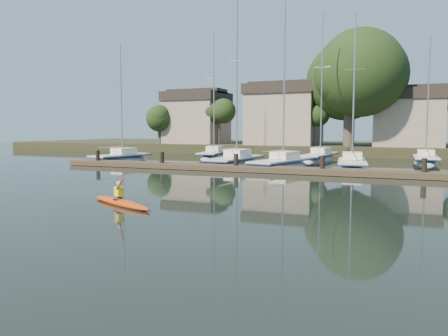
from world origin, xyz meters
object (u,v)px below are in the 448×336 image
at_px(sailboat_1, 235,167).
at_px(sailboat_2, 282,170).
at_px(dock, 277,169).
at_px(sailboat_5, 213,159).
at_px(sailboat_7, 425,165).
at_px(sailboat_0, 121,163).
at_px(sailboat_6, 319,161).
at_px(kayak, 121,201).
at_px(sailboat_3, 352,171).

distance_m(sailboat_1, sailboat_2, 4.13).
distance_m(dock, sailboat_1, 6.69).
xyz_separation_m(dock, sailboat_2, (-0.77, 3.90, -0.39)).
xyz_separation_m(sailboat_5, sailboat_7, (19.95, 0.33, -0.01)).
height_order(sailboat_0, sailboat_6, sailboat_6).
xyz_separation_m(sailboat_2, sailboat_7, (10.27, 9.05, 0.01)).
height_order(dock, sailboat_5, sailboat_5).
relative_size(kayak, sailboat_5, 0.28).
bearing_deg(kayak, sailboat_6, 109.99).
xyz_separation_m(sailboat_1, sailboat_5, (-5.61, 8.03, 0.02)).
relative_size(sailboat_2, sailboat_6, 1.00).
relative_size(kayak, sailboat_3, 0.31).
bearing_deg(sailboat_1, sailboat_0, -175.23).
relative_size(dock, sailboat_5, 2.44).
bearing_deg(kayak, sailboat_1, 123.12).
bearing_deg(sailboat_5, sailboat_1, -65.52).
distance_m(sailboat_6, sailboat_7, 9.19).
xyz_separation_m(kayak, sailboat_3, (6.36, 19.72, -0.35)).
distance_m(kayak, sailboat_0, 23.44).
bearing_deg(sailboat_7, kayak, -114.21).
xyz_separation_m(dock, sailboat_7, (9.49, 12.95, -0.38)).
height_order(sailboat_0, sailboat_2, sailboat_2).
bearing_deg(kayak, sailboat_7, 92.07).
bearing_deg(sailboat_5, sailboat_6, -6.58).
distance_m(kayak, dock, 14.69).
bearing_deg(sailboat_5, sailboat_0, -134.10).
xyz_separation_m(sailboat_5, sailboat_6, (10.77, 0.73, 0.00)).
relative_size(sailboat_6, sailboat_7, 1.24).
height_order(sailboat_5, sailboat_7, sailboat_5).
height_order(sailboat_3, sailboat_6, sailboat_6).
bearing_deg(sailboat_5, sailboat_2, -52.43).
xyz_separation_m(sailboat_1, sailboat_3, (9.11, 0.60, 0.01)).
xyz_separation_m(dock, sailboat_6, (0.31, 13.34, -0.38)).
bearing_deg(sailboat_7, sailboat_3, -125.33).
height_order(sailboat_1, sailboat_6, sailboat_6).
xyz_separation_m(kayak, sailboat_7, (11.59, 27.49, -0.34)).
xyz_separation_m(kayak, sailboat_1, (-2.75, 19.12, -0.35)).
xyz_separation_m(sailboat_0, sailboat_2, (15.18, -0.46, 0.01)).
bearing_deg(sailboat_3, sailboat_0, 174.89).
bearing_deg(sailboat_5, dock, -60.78).
bearing_deg(sailboat_0, sailboat_2, 6.54).
distance_m(sailboat_2, sailboat_3, 5.19).
height_order(sailboat_0, sailboat_5, sailboat_5).
height_order(dock, sailboat_2, sailboat_2).
relative_size(sailboat_3, sailboat_5, 0.91).
bearing_deg(kayak, sailboat_2, 110.82).
bearing_deg(sailboat_7, sailboat_1, -151.09).
distance_m(dock, sailboat_0, 16.55).
relative_size(dock, sailboat_2, 2.29).
xyz_separation_m(dock, sailboat_0, (-15.96, 4.36, -0.40)).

